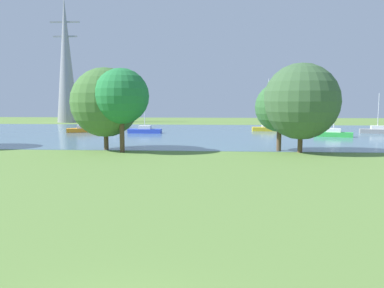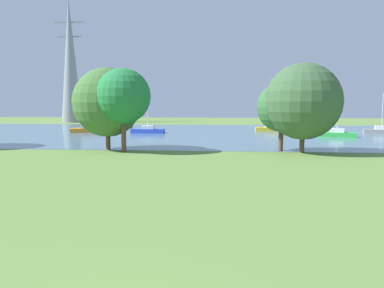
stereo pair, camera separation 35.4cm
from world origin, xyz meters
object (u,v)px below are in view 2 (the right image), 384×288
Objects in this scene: sailboat_green at (337,133)px; tree_mid_shore at (107,102)px; tree_east_far at (123,96)px; tree_west_far at (282,107)px; electricity_pylon at (70,60)px; sailboat_orange at (87,129)px; sailboat_gray at (382,131)px; sailboat_brown at (118,125)px; sailboat_blue at (148,130)px; tree_east_near at (303,101)px; sailboat_yellow at (271,128)px.

sailboat_green is 0.86× the size of tree_mid_shore.
tree_east_far is 14.74m from tree_west_far.
electricity_pylon is (-38.65, 46.32, 9.23)m from tree_west_far.
tree_west_far is at bearing -37.55° from sailboat_orange.
tree_east_far is at bearing -144.40° from sailboat_green.
sailboat_orange is at bearing -178.56° from sailboat_gray.
sailboat_brown is 0.94× the size of tree_mid_shore.
sailboat_brown is 13.02m from sailboat_blue.
tree_east_far is 0.95× the size of tree_east_near.
tree_east_near reaches higher than sailboat_brown.
sailboat_brown is 1.04× the size of sailboat_orange.
sailboat_yellow reaches higher than tree_east_far.
tree_east_near is 62.87m from electricity_pylon.
tree_west_far is 0.79× the size of tree_east_near.
tree_mid_shore is (-33.73, -21.40, 4.13)m from sailboat_gray.
electricity_pylon is at bearing 115.35° from tree_mid_shore.
sailboat_brown is 1.09× the size of sailboat_green.
sailboat_green is at bearing -8.46° from sailboat_blue.
tree_mid_shore is at bearing -147.60° from sailboat_gray.
sailboat_gray is (33.66, 2.04, 0.00)m from sailboat_blue.
sailboat_orange is (-9.49, 0.95, 0.02)m from sailboat_blue.
tree_mid_shore is at bearing -90.20° from sailboat_blue.
sailboat_green is 18.38m from tree_east_near.
sailboat_brown is 36.23m from sailboat_green.
sailboat_green is at bearing -23.72° from sailboat_brown.
sailboat_gray is at bearing 36.78° from sailboat_green.
sailboat_blue is 19.80m from tree_mid_shore.
sailboat_brown is 0.97× the size of tree_east_far.
tree_west_far is at bearing 1.25° from tree_mid_shore.
sailboat_gray is at bearing 50.76° from tree_west_far.
sailboat_brown is at bearing -48.23° from electricity_pylon.
tree_west_far is (16.54, 0.36, -0.46)m from tree_mid_shore.
sailboat_green is 29.76m from tree_east_far.
tree_east_near is at bearing -30.88° from tree_west_far.
sailboat_gray is 0.22× the size of electricity_pylon.
sailboat_green reaches higher than tree_west_far.
sailboat_yellow is 0.30× the size of electricity_pylon.
sailboat_orange is at bearing 142.45° from tree_west_far.
sailboat_yellow is at bearing 16.05° from sailboat_blue.
sailboat_gray is at bearing 1.44° from sailboat_orange.
electricity_pylon reaches higher than sailboat_gray.
sailboat_yellow reaches higher than sailboat_blue.
tree_east_far is 16.37m from tree_east_near.
sailboat_blue is 0.67× the size of tree_mid_shore.
tree_west_far is (-9.32, -15.16, 3.65)m from sailboat_green.
sailboat_brown is 31.25m from tree_mid_shore.
sailboat_gray is 27.28m from tree_east_near.
sailboat_brown reaches higher than sailboat_green.
sailboat_blue is at bearing -50.92° from electricity_pylon.
sailboat_yellow is at bearing 89.77° from tree_east_near.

